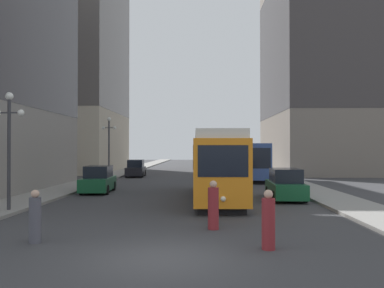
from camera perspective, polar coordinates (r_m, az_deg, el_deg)
The scene contains 15 objects.
ground_plane at distance 11.33m, azimuth -4.21°, elevation -15.91°, with size 200.00×200.00×0.00m, color #38383A.
sidewalk_left at distance 51.90m, azimuth -9.60°, elevation -3.90°, with size 2.92×120.00×0.15m, color gray.
sidewalk_right at distance 51.55m, azimuth 9.96°, elevation -3.92°, with size 2.92×120.00×0.15m, color gray.
streetcar at distance 23.97m, azimuth 3.35°, elevation -2.79°, with size 2.83×12.91×3.89m.
transit_bus at distance 39.98m, azimuth 7.85°, elevation -2.18°, with size 2.72×12.60×3.45m.
parked_car_left_near at distance 43.77m, azimuth -7.97°, elevation -3.49°, with size 2.05×4.43×1.82m.
parked_car_left_mid at distance 28.39m, azimuth -13.12°, elevation -4.99°, with size 2.07×4.48×1.82m.
parked_car_right_far at distance 24.44m, azimuth 13.08°, elevation -5.69°, with size 2.00×4.66×1.82m.
pedestrian_crossing_near at distance 13.88m, azimuth -21.33°, elevation -9.74°, with size 0.38×0.38×1.68m.
pedestrian_crossing_far at distance 12.31m, azimuth 10.76°, elevation -10.75°, with size 0.40×0.40×1.77m.
pedestrian_on_sidewalk at distance 15.07m, azimuth 3.03°, elevation -8.84°, with size 0.40×0.40×1.80m.
lamp_post_left_near at distance 20.59m, azimuth -24.47°, elevation 1.50°, with size 1.41×0.36×5.47m.
lamp_post_left_far at distance 39.81m, azimuth -11.68°, elevation 0.77°, with size 1.41×0.36×5.89m.
building_left_corner at distance 57.75m, azimuth -17.28°, elevation 12.61°, with size 14.01×19.00×31.51m.
building_right_corner at distance 55.60m, azimuth 16.86°, elevation 11.96°, with size 11.37×21.44×29.37m.
Camera 1 is at (1.05, -10.88, 2.97)m, focal length 37.67 mm.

